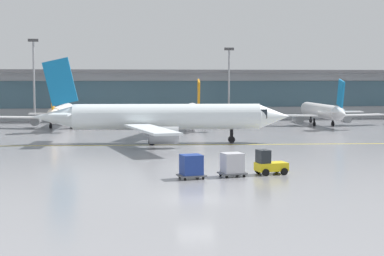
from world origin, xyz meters
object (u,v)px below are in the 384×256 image
at_px(cargo_dolly_lead, 232,164).
at_px(apron_light_mast_2, 229,81).
at_px(gate_airplane_4, 322,111).
at_px(gate_airplane_2, 62,113).
at_px(taxiing_regional_jet, 164,118).
at_px(gate_airplane_3, 195,113).
at_px(cargo_dolly_trailing, 191,166).
at_px(apron_light_mast_1, 34,77).
at_px(baggage_tug, 269,164).

xyz_separation_m(cargo_dolly_lead, apron_light_mast_2, (13.10, 63.86, 6.46)).
distance_m(gate_airplane_4, apron_light_mast_2, 19.18).
relative_size(gate_airplane_2, apron_light_mast_2, 1.75).
xyz_separation_m(gate_airplane_4, taxiing_regional_jet, (-29.53, -24.79, 0.80)).
xyz_separation_m(gate_airplane_2, gate_airplane_3, (21.57, -2.05, 0.00)).
xyz_separation_m(taxiing_regional_jet, apron_light_mast_2, (16.05, 37.43, 4.35)).
height_order(cargo_dolly_trailing, apron_light_mast_1, apron_light_mast_1).
bearing_deg(gate_airplane_3, apron_light_mast_2, -26.88).
height_order(cargo_dolly_lead, cargo_dolly_trailing, same).
height_order(baggage_tug, apron_light_mast_2, apron_light_mast_2).
relative_size(apron_light_mast_1, apron_light_mast_2, 1.09).
bearing_deg(apron_light_mast_1, gate_airplane_2, -61.96).
bearing_deg(cargo_dolly_lead, apron_light_mast_1, 99.37).
bearing_deg(gate_airplane_4, cargo_dolly_trailing, 152.68).
bearing_deg(gate_airplane_3, cargo_dolly_lead, -179.84).
bearing_deg(taxiing_regional_jet, apron_light_mast_1, 123.23).
height_order(baggage_tug, apron_light_mast_1, apron_light_mast_1).
height_order(gate_airplane_3, apron_light_mast_1, apron_light_mast_1).
bearing_deg(cargo_dolly_lead, gate_airplane_2, 97.65).
xyz_separation_m(taxiing_regional_jet, apron_light_mast_1, (-19.26, 36.02, 4.96)).
relative_size(gate_airplane_4, cargo_dolly_trailing, 10.17).
xyz_separation_m(taxiing_regional_jet, baggage_tug, (6.20, -25.85, -2.28)).
bearing_deg(taxiing_regional_jet, gate_airplane_4, 45.12).
relative_size(taxiing_regional_jet, apron_light_mast_1, 2.15).
bearing_deg(gate_airplane_4, gate_airplane_2, 91.05).
distance_m(gate_airplane_3, apron_light_mast_2, 16.64).
relative_size(gate_airplane_4, baggage_tug, 8.52).
xyz_separation_m(taxiing_regional_jet, cargo_dolly_lead, (2.94, -26.44, -2.12)).
distance_m(gate_airplane_3, apron_light_mast_1, 29.96).
bearing_deg(cargo_dolly_trailing, gate_airplane_4, 49.70).
xyz_separation_m(cargo_dolly_lead, apron_light_mast_1, (-22.20, 62.46, 7.08)).
bearing_deg(cargo_dolly_trailing, cargo_dolly_lead, -0.00).
relative_size(taxiing_regional_jet, baggage_tug, 11.38).
xyz_separation_m(baggage_tug, cargo_dolly_trailing, (-6.73, -1.21, 0.16)).
bearing_deg(cargo_dolly_trailing, baggage_tug, -0.00).
bearing_deg(apron_light_mast_2, baggage_tug, -98.85).
distance_m(apron_light_mast_1, apron_light_mast_2, 35.34).
height_order(taxiing_regional_jet, apron_light_mast_1, apron_light_mast_1).
bearing_deg(cargo_dolly_lead, apron_light_mast_2, 68.20).
bearing_deg(baggage_tug, gate_airplane_2, 101.02).
distance_m(cargo_dolly_trailing, apron_light_mast_1, 66.18).
height_order(gate_airplane_2, gate_airplane_3, same).
xyz_separation_m(gate_airplane_3, cargo_dolly_trailing, (-8.12, -51.11, -1.32)).
bearing_deg(cargo_dolly_trailing, gate_airplane_3, 70.77).
xyz_separation_m(gate_airplane_2, cargo_dolly_lead, (16.92, -52.54, -1.32)).
distance_m(gate_airplane_3, gate_airplane_4, 21.95).
distance_m(baggage_tug, apron_light_mast_2, 64.38).
relative_size(gate_airplane_3, cargo_dolly_trailing, 10.18).
relative_size(baggage_tug, apron_light_mast_2, 0.21).
height_order(taxiing_regional_jet, cargo_dolly_trailing, taxiing_regional_jet).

